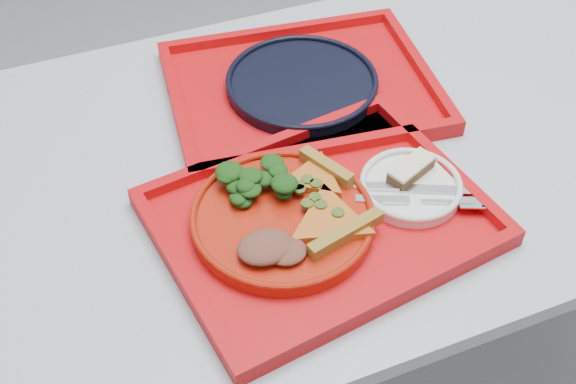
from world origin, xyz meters
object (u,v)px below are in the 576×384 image
at_px(tray_far, 302,91).
at_px(dinner_plate, 283,220).
at_px(navy_plate, 302,84).
at_px(dessert_bar, 411,169).
at_px(tray_main, 321,221).

xyz_separation_m(tray_far, dinner_plate, (-0.15, -0.28, 0.02)).
distance_m(dinner_plate, navy_plate, 0.32).
height_order(dinner_plate, dessert_bar, dessert_bar).
distance_m(tray_main, dinner_plate, 0.06).
distance_m(tray_far, navy_plate, 0.01).
height_order(navy_plate, dessert_bar, dessert_bar).
relative_size(tray_far, navy_plate, 1.73).
bearing_deg(tray_main, dinner_plate, 161.79).
bearing_deg(dessert_bar, tray_far, 80.36).
relative_size(tray_main, tray_far, 1.00).
bearing_deg(dessert_bar, dinner_plate, 159.83).
xyz_separation_m(navy_plate, dessert_bar, (0.06, -0.27, 0.02)).
bearing_deg(tray_main, dessert_bar, -0.57).
bearing_deg(navy_plate, tray_main, -107.48).
relative_size(dinner_plate, navy_plate, 1.00).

